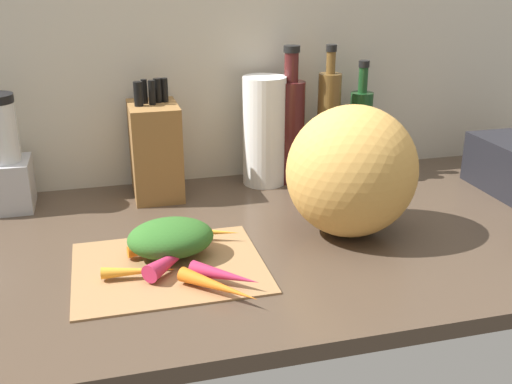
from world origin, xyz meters
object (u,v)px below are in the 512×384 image
at_px(winter_squash, 352,171).
at_px(knife_block, 155,149).
at_px(carrot_6, 196,232).
at_px(carrot_4, 159,247).
at_px(bottle_1, 328,125).
at_px(carrot_2, 174,258).
at_px(carrot_5, 218,286).
at_px(cutting_board, 169,266).
at_px(carrot_0, 139,271).
at_px(bottle_0, 290,127).
at_px(carrot_1, 225,275).
at_px(bottle_2, 360,131).
at_px(carrot_3, 189,237).
at_px(blender_appliance, 1,161).
at_px(paper_towel_roll, 264,131).

relative_size(winter_squash, knife_block, 0.97).
bearing_deg(carrot_6, carrot_4, -150.72).
bearing_deg(bottle_1, carrot_4, -144.61).
relative_size(carrot_2, knife_block, 0.52).
bearing_deg(carrot_5, cutting_board, 118.32).
relative_size(cutting_board, carrot_2, 2.38).
relative_size(carrot_0, bottle_0, 0.38).
bearing_deg(cutting_board, carrot_4, 102.62).
xyz_separation_m(carrot_1, bottle_2, (0.46, 0.49, 0.10)).
distance_m(carrot_3, blender_appliance, 0.49).
distance_m(carrot_0, bottle_0, 0.61).
bearing_deg(blender_appliance, carrot_3, -39.59).
bearing_deg(paper_towel_roll, carrot_5, -113.16).
xyz_separation_m(carrot_1, carrot_6, (-0.02, 0.19, -0.00)).
bearing_deg(blender_appliance, carrot_0, -57.99).
relative_size(winter_squash, paper_towel_roll, 0.99).
distance_m(carrot_3, carrot_6, 0.02).
distance_m(carrot_1, carrot_2, 0.11).
relative_size(blender_appliance, bottle_0, 0.77).
bearing_deg(carrot_3, knife_block, 95.48).
xyz_separation_m(carrot_4, bottle_2, (0.56, 0.35, 0.10)).
bearing_deg(knife_block, bottle_0, 2.34).
distance_m(carrot_2, bottle_0, 0.55).
distance_m(carrot_1, paper_towel_roll, 0.55).
height_order(carrot_0, blender_appliance, blender_appliance).
bearing_deg(paper_towel_roll, knife_block, -176.38).
bearing_deg(bottle_1, blender_appliance, 179.84).
bearing_deg(carrot_0, carrot_2, 19.76).
height_order(carrot_3, carrot_6, carrot_6).
height_order(carrot_3, paper_towel_roll, paper_towel_roll).
xyz_separation_m(knife_block, bottle_2, (0.53, 0.02, 0.00)).
relative_size(paper_towel_roll, bottle_2, 0.91).
relative_size(carrot_0, carrot_3, 1.13).
xyz_separation_m(carrot_5, knife_block, (-0.05, 0.51, 0.09)).
relative_size(carrot_0, carrot_6, 0.73).
relative_size(carrot_1, carrot_2, 0.88).
relative_size(carrot_3, bottle_2, 0.38).
bearing_deg(winter_squash, carrot_1, -152.03).
bearing_deg(cutting_board, carrot_1, -47.92).
relative_size(carrot_0, knife_block, 0.46).
distance_m(cutting_board, bottle_0, 0.55).
relative_size(winter_squash, bottle_1, 0.78).
xyz_separation_m(winter_squash, bottle_1, (0.07, 0.32, 0.01)).
relative_size(winter_squash, bottle_0, 0.79).
bearing_deg(bottle_2, carrot_0, -144.40).
distance_m(carrot_3, winter_squash, 0.35).
relative_size(blender_appliance, bottle_2, 0.88).
bearing_deg(blender_appliance, paper_towel_roll, 1.41).
bearing_deg(blender_appliance, carrot_1, -49.97).
xyz_separation_m(carrot_4, blender_appliance, (-0.31, 0.33, 0.09)).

